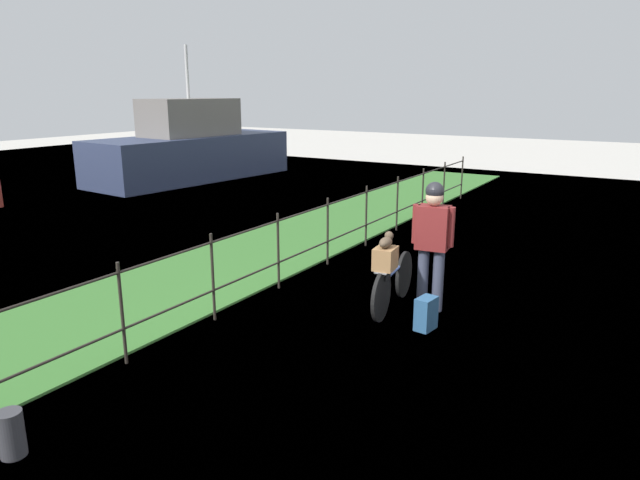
% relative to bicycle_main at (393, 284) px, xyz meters
% --- Properties ---
extents(ground_plane, '(60.00, 60.00, 0.00)m').
position_rel_bicycle_main_xyz_m(ground_plane, '(-0.82, -0.61, -0.34)').
color(ground_plane, beige).
extents(grass_strip, '(27.00, 2.40, 0.03)m').
position_rel_bicycle_main_xyz_m(grass_strip, '(-0.82, 3.07, -0.32)').
color(grass_strip, '#38702D').
rests_on(grass_strip, ground).
extents(iron_fence, '(18.04, 0.04, 1.11)m').
position_rel_bicycle_main_xyz_m(iron_fence, '(-0.82, 1.73, 0.30)').
color(iron_fence, '#28231E').
rests_on(iron_fence, ground).
extents(bicycle_main, '(1.60, 0.25, 0.64)m').
position_rel_bicycle_main_xyz_m(bicycle_main, '(0.00, 0.00, 0.00)').
color(bicycle_main, black).
rests_on(bicycle_main, ground).
extents(wooden_crate, '(0.35, 0.28, 0.27)m').
position_rel_bicycle_main_xyz_m(wooden_crate, '(-0.34, -0.04, 0.44)').
color(wooden_crate, olive).
rests_on(wooden_crate, bicycle_main).
extents(terrier_dog, '(0.32, 0.17, 0.18)m').
position_rel_bicycle_main_xyz_m(terrier_dog, '(-0.32, -0.04, 0.65)').
color(terrier_dog, '#4C3D2D').
rests_on(terrier_dog, wooden_crate).
extents(cyclist_person, '(0.30, 0.54, 1.68)m').
position_rel_bicycle_main_xyz_m(cyclist_person, '(0.22, -0.43, 0.66)').
color(cyclist_person, '#383D51').
rests_on(cyclist_person, ground).
extents(backpack_on_paving, '(0.30, 0.22, 0.40)m').
position_rel_bicycle_main_xyz_m(backpack_on_paving, '(-0.42, -0.63, -0.14)').
color(backpack_on_paving, '#28517A').
rests_on(backpack_on_paving, ground).
extents(mooring_bollard, '(0.20, 0.20, 0.38)m').
position_rel_bicycle_main_xyz_m(mooring_bollard, '(-4.43, 1.23, -0.15)').
color(mooring_bollard, '#38383D').
rests_on(mooring_bollard, ground).
extents(moored_boat_near, '(6.90, 2.94, 4.12)m').
position_rel_bicycle_main_xyz_m(moored_boat_near, '(7.10, 10.23, 0.61)').
color(moored_boat_near, '#2D3856').
rests_on(moored_boat_near, ground).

